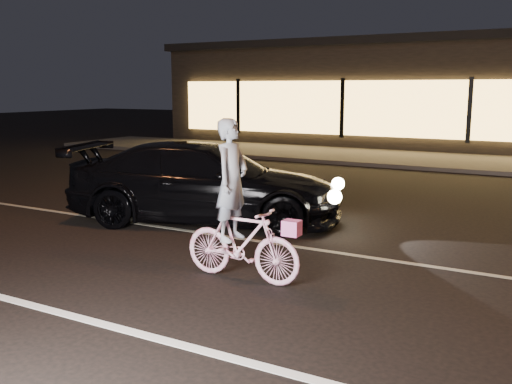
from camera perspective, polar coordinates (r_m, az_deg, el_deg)
The scene contains 7 objects.
ground at distance 6.66m, azimuth -0.41°, elevation -10.05°, with size 90.00×90.00×0.00m, color black.
lane_stripe_near at distance 5.51m, azimuth -8.37°, elevation -14.67°, with size 60.00×0.12×0.01m, color silver.
lane_stripe_far at distance 8.37m, azimuth 6.36°, elevation -5.79°, with size 60.00×0.10×0.01m, color gray.
sidewalk at distance 18.83m, azimuth 19.45°, elevation 2.85°, with size 30.00×4.00×0.12m, color #383533.
storefront at distance 24.60m, azimuth 22.15°, elevation 9.18°, with size 25.40×8.42×4.20m.
cyclist at distance 6.92m, azimuth -1.72°, elevation -3.20°, with size 1.57×0.54×1.97m.
sedan at distance 10.03m, azimuth -5.06°, elevation 0.95°, with size 5.14×3.35×1.38m.
Camera 1 is at (3.07, -5.44, 2.32)m, focal length 40.00 mm.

